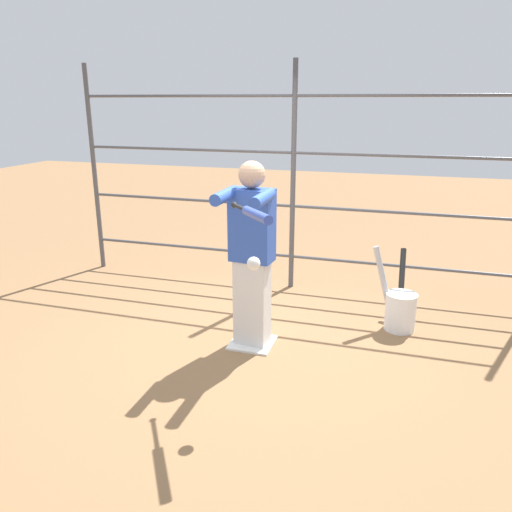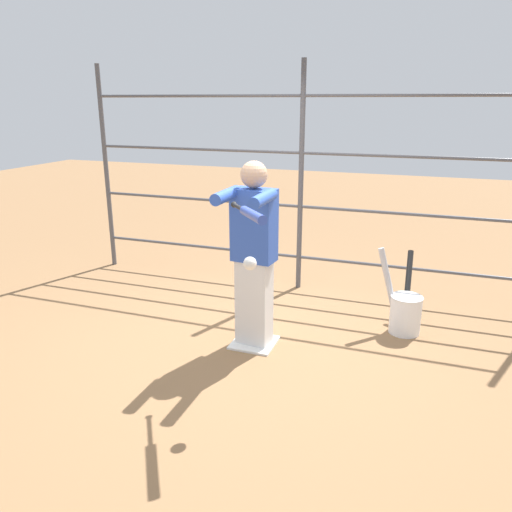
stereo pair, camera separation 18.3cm
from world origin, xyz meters
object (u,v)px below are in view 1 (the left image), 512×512
Objects in this scene: batter at (251,250)px; baseball_bat_swinging at (253,214)px; bat_bucket at (399,308)px; softball_in_flight at (254,263)px.

baseball_bat_swinging is at bearing 108.50° from batter.
batter is 1.68m from bat_bucket.
softball_in_flight is at bearing 108.37° from baseball_bat_swinging.
bat_bucket is (-1.02, -1.64, -0.89)m from softball_in_flight.
batter is 17.96× the size of softball_in_flight.
batter reaches higher than softball_in_flight.
batter is at bearing -71.50° from baseball_bat_swinging.
batter reaches higher than baseball_bat_swinging.
bat_bucket is at bearing -122.70° from baseball_bat_swinging.
softball_in_flight is 2.13m from bat_bucket.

